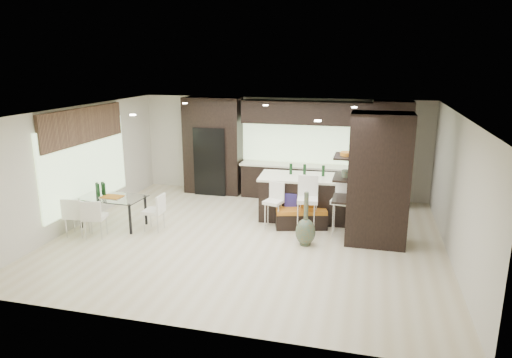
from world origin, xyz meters
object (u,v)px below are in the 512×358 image
(dining_table, at_px, (113,212))
(chair_end, at_px, (154,214))
(kitchen_island, at_px, (312,198))
(chair_far, at_px, (77,218))
(stool_left, at_px, (273,210))
(floor_vase, at_px, (306,219))
(bench, at_px, (301,218))
(chair_near, at_px, (95,220))
(stool_mid, at_px, (307,210))
(stool_right, at_px, (343,212))

(dining_table, bearing_deg, chair_end, 2.83)
(kitchen_island, bearing_deg, chair_far, -157.82)
(stool_left, height_order, floor_vase, floor_vase)
(kitchen_island, relative_size, bench, 2.19)
(chair_near, xyz_separation_m, chair_end, (1.01, 0.70, -0.01))
(chair_near, bearing_deg, chair_end, 21.78)
(floor_vase, xyz_separation_m, chair_near, (-4.40, -0.69, -0.17))
(stool_left, xyz_separation_m, floor_vase, (0.85, -0.80, 0.14))
(chair_end, bearing_deg, chair_far, 114.97)
(stool_mid, xyz_separation_m, chair_far, (-4.77, -1.46, -0.10))
(stool_right, relative_size, chair_far, 1.32)
(bench, distance_m, dining_table, 4.27)
(stool_mid, relative_size, bench, 0.87)
(stool_mid, height_order, chair_far, stool_mid)
(kitchen_island, height_order, dining_table, kitchen_island)
(chair_far, bearing_deg, stool_left, 11.89)
(chair_end, bearing_deg, bench, -73.96)
(bench, bearing_deg, chair_far, -175.39)
(kitchen_island, bearing_deg, stool_mid, -93.75)
(chair_near, bearing_deg, stool_left, 9.76)
(dining_table, height_order, chair_end, chair_end)
(stool_mid, height_order, floor_vase, floor_vase)
(dining_table, bearing_deg, stool_mid, 12.76)
(kitchen_island, bearing_deg, bench, -107.03)
(bench, relative_size, chair_end, 1.50)
(chair_near, relative_size, chair_end, 1.04)
(stool_left, relative_size, chair_far, 1.05)
(stool_mid, height_order, bench, stool_mid)
(stool_left, height_order, chair_end, stool_left)
(floor_vase, bearing_deg, chair_far, -171.86)
(floor_vase, relative_size, chair_far, 1.40)
(stool_right, relative_size, dining_table, 0.74)
(bench, xyz_separation_m, chair_near, (-4.16, -1.65, 0.18))
(stool_right, distance_m, chair_end, 4.15)
(floor_vase, xyz_separation_m, dining_table, (-4.40, 0.01, -0.22))
(stool_mid, distance_m, chair_near, 4.56)
(stool_right, bearing_deg, chair_end, -159.65)
(kitchen_island, relative_size, floor_vase, 2.23)
(bench, bearing_deg, stool_right, -27.92)
(stool_left, bearing_deg, kitchen_island, 62.85)
(stool_right, bearing_deg, dining_table, -161.66)
(kitchen_island, distance_m, stool_mid, 0.86)
(dining_table, xyz_separation_m, chair_far, (-0.45, -0.70, 0.06))
(stool_right, distance_m, bench, 1.00)
(stool_mid, height_order, chair_near, stool_mid)
(stool_mid, bearing_deg, bench, 121.70)
(floor_vase, distance_m, dining_table, 4.40)
(bench, height_order, chair_near, chair_near)
(chair_near, xyz_separation_m, chair_far, (-0.45, -0.00, 0.00))
(chair_end, bearing_deg, kitchen_island, -64.76)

